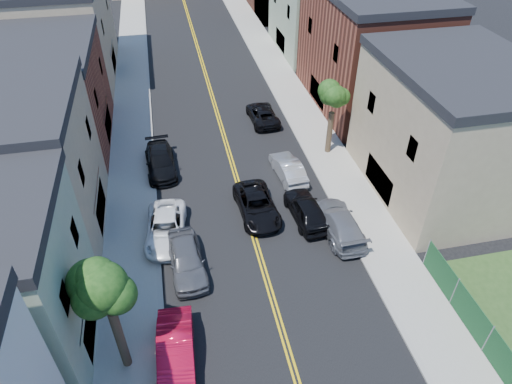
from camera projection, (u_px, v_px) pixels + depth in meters
sidewalk_left at (131, 113)px, 42.24m from camera, size 3.20×100.00×0.15m
sidewalk_right at (294, 97)px, 44.81m from camera, size 3.20×100.00×0.15m
curb_left at (150, 111)px, 42.53m from camera, size 0.30×100.00×0.15m
curb_right at (277, 99)px, 44.52m from camera, size 0.30×100.00×0.15m
bldg_left_tan_near at (12, 176)px, 27.00m from camera, size 9.00×10.00×9.00m
bldg_left_brick at (43, 101)px, 35.75m from camera, size 9.00×12.00×8.00m
bldg_left_tan_far at (62, 32)px, 46.02m from camera, size 9.00×16.00×9.50m
bldg_right_tan at (448, 134)px, 30.78m from camera, size 9.00×12.00×9.00m
bldg_right_brick at (368, 51)px, 41.21m from camera, size 9.00×14.00×10.00m
bldg_right_palegrn at (319, 13)px, 52.41m from camera, size 9.00×12.00×8.50m
fence_right at (507, 367)px, 21.03m from camera, size 0.04×15.00×1.90m
tree_left_mid at (100, 274)px, 18.27m from camera, size 5.20×5.20×9.29m
tree_right_far at (335, 87)px, 33.62m from camera, size 4.40×4.40×8.03m
red_sedan at (176, 353)px, 21.93m from camera, size 1.99×5.07×1.64m
white_pickup at (166, 228)px, 28.95m from camera, size 3.00×5.59×1.49m
grey_car_left at (186, 259)px, 26.68m from camera, size 2.36×5.15×1.71m
black_car_left at (160, 161)px, 34.81m from camera, size 2.43×5.45×1.55m
grey_car_right at (339, 223)px, 29.28m from camera, size 2.31×5.53×1.60m
black_car_right at (306, 209)px, 30.30m from camera, size 2.30×4.97×1.65m
silver_car_right at (288, 169)px, 34.09m from camera, size 2.02×4.72×1.51m
dark_car_right_far at (263, 114)px, 40.85m from camera, size 2.49×5.06×1.38m
black_suv_lane at (257, 205)px, 30.74m from camera, size 2.69×5.41×1.47m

